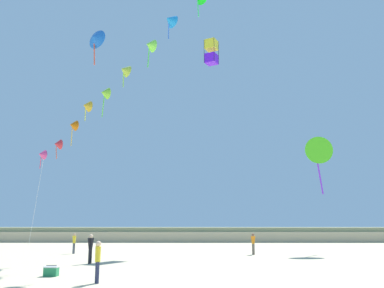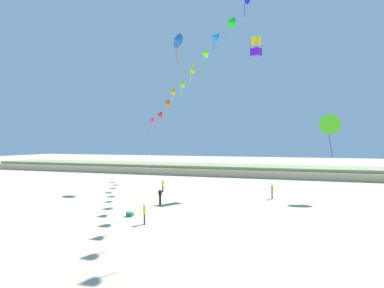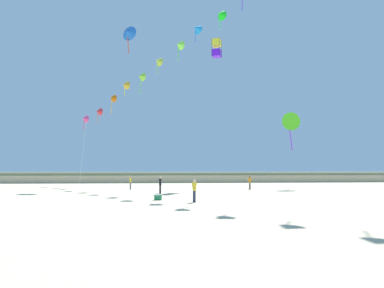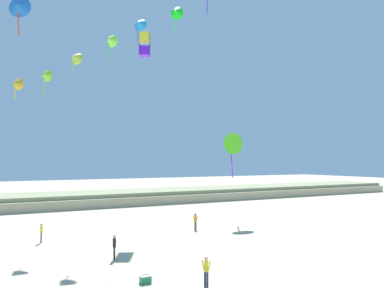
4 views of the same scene
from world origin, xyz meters
name	(u,v)px [view 2 (image 2 of 4)]	position (x,y,z in m)	size (l,w,h in m)	color
ground_plane	(186,237)	(0.00, 0.00, 0.00)	(240.00, 240.00, 0.00)	#C1B28E
dune_ridge	(266,171)	(0.00, 43.26, 0.91)	(120.00, 11.16, 1.83)	tan
person_near_left	(160,195)	(-6.49, 9.97, 0.95)	(0.27, 0.57, 1.64)	black
person_near_right	(272,191)	(3.81, 17.19, 0.89)	(0.33, 0.51, 1.54)	#726656
person_mid_center	(144,213)	(-4.20, 2.09, 0.90)	(0.34, 0.51, 1.56)	#282D4C
person_far_left	(163,185)	(-9.80, 18.00, 0.89)	(0.21, 0.54, 1.54)	#474C56
kite_banner_string	(209,47)	(-3.47, 16.95, 17.43)	(29.60, 29.20, 25.58)	#D74084
large_kite_low_lead	(176,40)	(-10.98, 25.50, 21.35)	(2.34, 1.85, 4.15)	blue
large_kite_mid_trail	(256,46)	(1.09, 23.22, 18.72)	(1.46, 1.46, 2.42)	#5D17EF
large_kite_high_solo	(330,125)	(9.90, 19.96, 8.28)	(2.36, 1.03, 4.80)	#51D720
beach_cooler	(130,214)	(-6.68, 4.24, 0.21)	(0.58, 0.41, 0.46)	#23844C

